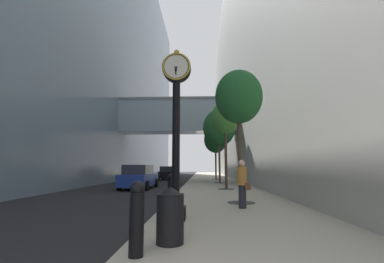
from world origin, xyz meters
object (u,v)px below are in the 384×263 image
at_px(bollard_nearest, 137,217).
at_px(pedestrian_walking, 242,183).
at_px(car_blue_mid, 139,177).
at_px(bollard_third, 171,190).
at_px(street_tree_near, 239,98).
at_px(street_tree_mid_near, 225,119).
at_px(street_clock, 176,123).
at_px(car_black_near, 168,173).
at_px(street_tree_far, 216,140).
at_px(street_tree_mid_far, 219,128).
at_px(trash_bin, 170,214).

height_order(bollard_nearest, pedestrian_walking, pedestrian_walking).
bearing_deg(car_blue_mid, bollard_third, -70.92).
distance_m(bollard_third, street_tree_near, 4.83).
distance_m(bollard_nearest, bollard_third, 4.86).
bearing_deg(street_tree_mid_near, street_clock, -102.73).
bearing_deg(car_black_near, pedestrian_walking, -76.53).
height_order(bollard_third, street_tree_far, street_tree_far).
bearing_deg(bollard_third, car_blue_mid, 109.08).
bearing_deg(street_tree_mid_far, street_clock, -97.79).
xyz_separation_m(street_tree_far, pedestrian_walking, (-0.14, -21.18, -3.61)).
distance_m(street_tree_near, street_tree_mid_far, 13.19).
height_order(street_tree_near, street_tree_mid_near, street_tree_mid_near).
bearing_deg(bollard_nearest, street_clock, 83.77).
height_order(street_tree_mid_far, trash_bin, street_tree_mid_far).
height_order(pedestrian_walking, car_black_near, pedestrian_walking).
xyz_separation_m(trash_bin, car_black_near, (-3.67, 28.15, 0.11)).
bearing_deg(pedestrian_walking, car_blue_mid, 121.31).
distance_m(street_tree_near, pedestrian_walking, 3.71).
bearing_deg(trash_bin, street_clock, 93.16).
xyz_separation_m(street_tree_mid_near, pedestrian_walking, (-0.14, -8.00, -3.72)).
height_order(bollard_third, street_tree_mid_far, street_tree_mid_far).
distance_m(street_tree_far, trash_bin, 25.99).
relative_size(street_clock, bollard_third, 4.06).
height_order(street_tree_far, car_black_near, street_tree_far).
bearing_deg(pedestrian_walking, street_tree_mid_near, 88.98).
bearing_deg(street_tree_near, street_clock, -122.93).
height_order(street_tree_mid_near, street_tree_mid_far, street_tree_mid_far).
xyz_separation_m(bollard_nearest, car_black_near, (-3.21, 28.89, 0.02)).
bearing_deg(street_tree_mid_far, street_tree_mid_near, -90.00).
xyz_separation_m(bollard_third, trash_bin, (0.46, -4.12, -0.09)).
height_order(street_tree_far, car_blue_mid, street_tree_far).
bearing_deg(street_tree_mid_near, bollard_third, -107.49).
bearing_deg(car_blue_mid, street_tree_near, -53.96).
bearing_deg(street_tree_mid_near, street_tree_near, -90.00).
relative_size(bollard_nearest, pedestrian_walking, 0.72).
height_order(street_tree_near, car_blue_mid, street_tree_near).
bearing_deg(trash_bin, car_black_near, 97.43).
xyz_separation_m(street_tree_mid_far, street_tree_far, (0.00, 6.59, -0.42)).
bearing_deg(bollard_third, trash_bin, -83.63).
height_order(bollard_nearest, street_tree_far, street_tree_far).
distance_m(bollard_nearest, street_tree_mid_near, 14.00).
distance_m(trash_bin, car_blue_mid, 14.78).
bearing_deg(street_tree_far, car_blue_mid, -118.32).
bearing_deg(bollard_third, street_tree_near, 33.25).
distance_m(pedestrian_walking, car_black_near, 24.40).
xyz_separation_m(pedestrian_walking, car_blue_mid, (-5.98, 9.83, -0.20)).
height_order(trash_bin, car_blue_mid, car_blue_mid).
bearing_deg(car_blue_mid, trash_bin, -74.45).
distance_m(street_tree_near, trash_bin, 7.27).
relative_size(street_tree_mid_near, car_black_near, 1.35).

